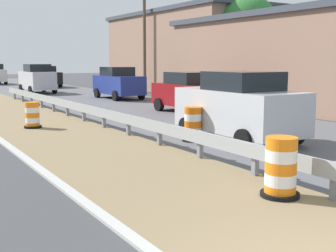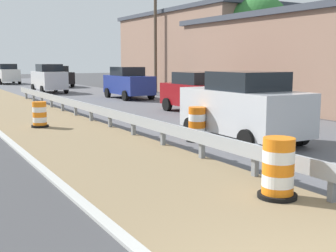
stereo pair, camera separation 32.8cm
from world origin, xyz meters
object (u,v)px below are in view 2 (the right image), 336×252
(car_lead_near_lane, at_px, (244,107))
(car_trailing_far_lane, at_px, (7,74))
(traffic_barrel_mid, at_px, (40,116))
(utility_pole_mid, at_px, (155,30))
(traffic_barrel_nearest, at_px, (278,171))
(car_distant_a, at_px, (128,83))
(car_mid_far_lane, at_px, (199,92))
(traffic_barrel_close, at_px, (197,126))
(car_trailing_near_lane, at_px, (57,76))
(car_lead_far_lane, at_px, (49,79))
(utility_pole_near, at_px, (336,19))

(car_lead_near_lane, relative_size, car_trailing_far_lane, 0.94)
(traffic_barrel_mid, height_order, utility_pole_mid, utility_pole_mid)
(traffic_barrel_nearest, height_order, car_distant_a, car_distant_a)
(car_lead_near_lane, distance_m, car_mid_far_lane, 7.57)
(traffic_barrel_nearest, relative_size, car_mid_far_lane, 0.26)
(traffic_barrel_nearest, xyz_separation_m, car_distant_a, (6.49, 20.37, 0.53))
(traffic_barrel_nearest, xyz_separation_m, traffic_barrel_close, (1.85, 5.39, -0.02))
(car_mid_far_lane, distance_m, car_trailing_far_lane, 31.77)
(car_lead_near_lane, relative_size, car_mid_far_lane, 1.01)
(car_trailing_near_lane, height_order, car_lead_far_lane, car_lead_far_lane)
(car_trailing_near_lane, height_order, car_mid_far_lane, car_trailing_near_lane)
(car_trailing_near_lane, bearing_deg, traffic_barrel_mid, -18.16)
(traffic_barrel_nearest, distance_m, car_lead_near_lane, 5.62)
(utility_pole_near, bearing_deg, car_trailing_near_lane, 98.34)
(traffic_barrel_nearest, bearing_deg, traffic_barrel_mid, 98.60)
(car_lead_far_lane, bearing_deg, car_trailing_near_lane, -20.81)
(car_lead_near_lane, xyz_separation_m, utility_pole_near, (7.17, 2.66, 3.14))
(car_distant_a, bearing_deg, traffic_barrel_mid, -40.19)
(car_distant_a, bearing_deg, utility_pole_mid, 134.01)
(car_lead_near_lane, bearing_deg, traffic_barrel_mid, 38.51)
(utility_pole_near, bearing_deg, car_mid_far_lane, 133.97)
(traffic_barrel_close, distance_m, utility_pole_mid, 21.51)
(car_lead_far_lane, xyz_separation_m, utility_pole_mid, (7.37, -3.52, 3.69))
(car_distant_a, relative_size, utility_pole_mid, 0.47)
(car_distant_a, height_order, utility_pole_mid, utility_pole_mid)
(car_trailing_far_lane, xyz_separation_m, car_distant_a, (3.54, -22.85, -0.03))
(traffic_barrel_nearest, distance_m, car_trailing_far_lane, 43.32)
(traffic_barrel_mid, relative_size, car_distant_a, 0.22)
(car_lead_near_lane, height_order, utility_pole_near, utility_pole_near)
(utility_pole_near, relative_size, utility_pole_mid, 0.88)
(traffic_barrel_nearest, distance_m, car_lead_far_lane, 28.23)
(car_trailing_far_lane, xyz_separation_m, utility_pole_mid, (7.79, -18.71, 3.72))
(car_lead_far_lane, bearing_deg, car_distant_a, -158.27)
(traffic_barrel_close, distance_m, car_distant_a, 15.69)
(traffic_barrel_close, height_order, car_trailing_far_lane, car_trailing_far_lane)
(traffic_barrel_mid, height_order, car_trailing_near_lane, car_trailing_near_lane)
(utility_pole_near, bearing_deg, traffic_barrel_mid, 164.19)
(traffic_barrel_nearest, relative_size, car_lead_far_lane, 0.27)
(traffic_barrel_mid, bearing_deg, traffic_barrel_nearest, -81.40)
(utility_pole_near, bearing_deg, car_distant_a, 106.06)
(utility_pole_near, bearing_deg, car_lead_near_lane, -159.64)
(car_trailing_near_lane, relative_size, utility_pole_near, 0.58)
(car_mid_far_lane, bearing_deg, utility_pole_near, 42.75)
(car_lead_near_lane, relative_size, car_trailing_near_lane, 0.91)
(traffic_barrel_close, xyz_separation_m, car_trailing_near_lane, (4.27, 30.07, 0.51))
(traffic_barrel_nearest, relative_size, car_lead_near_lane, 0.26)
(car_trailing_far_lane, relative_size, utility_pole_near, 0.56)
(car_lead_far_lane, xyz_separation_m, car_distant_a, (3.13, -7.66, -0.07))
(traffic_barrel_nearest, bearing_deg, car_mid_far_lane, 62.20)
(traffic_barrel_close, bearing_deg, traffic_barrel_mid, 123.16)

